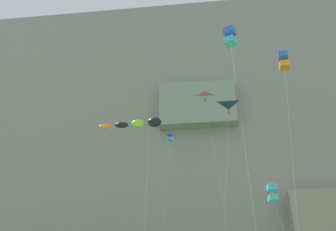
# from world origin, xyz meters

# --- Properties ---
(cliff_face) EXTENTS (180.00, 23.67, 65.38)m
(cliff_face) POSITION_xyz_m (0.02, 62.82, 32.66)
(cliff_face) COLOR gray
(cliff_face) RESTS_ON ground
(kite_box_mid_right) EXTENTS (1.30, 6.51, 29.86)m
(kite_box_mid_right) POSITION_xyz_m (4.33, 21.41, 28.85)
(kite_box_mid_right) COLOR blue
(kite_box_mid_right) RESTS_ON ground
(kite_box_far_right) EXTENTS (2.39, 1.64, 28.41)m
(kite_box_far_right) POSITION_xyz_m (-3.41, 39.26, 27.57)
(kite_box_far_right) COLOR blue
(kite_box_far_right) RESTS_ON ground
(kite_box_upper_right) EXTENTS (2.79, 4.39, 16.36)m
(kite_box_upper_right) POSITION_xyz_m (7.25, 27.85, 15.54)
(kite_box_upper_right) COLOR #38B2D1
(kite_box_upper_right) RESTS_ON ground
(kite_box_low_left) EXTENTS (3.54, 5.37, 31.45)m
(kite_box_low_left) POSITION_xyz_m (10.29, 27.81, 30.38)
(kite_box_low_left) COLOR blue
(kite_box_low_left) RESTS_ON ground
(kite_delta_front_field) EXTENTS (3.92, 3.74, 30.53)m
(kite_delta_front_field) POSITION_xyz_m (1.61, 33.79, 29.89)
(kite_delta_front_field) COLOR pink
(kite_delta_front_field) RESTS_ON ground
(kite_windsock_far_left) EXTENTS (5.77, 1.74, 21.30)m
(kite_windsock_far_left) POSITION_xyz_m (-4.34, 22.82, 20.79)
(kite_windsock_far_left) COLOR black
(kite_windsock_far_left) RESTS_ON ground
(kite_delta_high_left) EXTENTS (3.76, 3.99, 26.64)m
(kite_delta_high_left) POSITION_xyz_m (4.10, 31.67, 25.94)
(kite_delta_high_left) COLOR navy
(kite_delta_high_left) RESTS_ON ground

